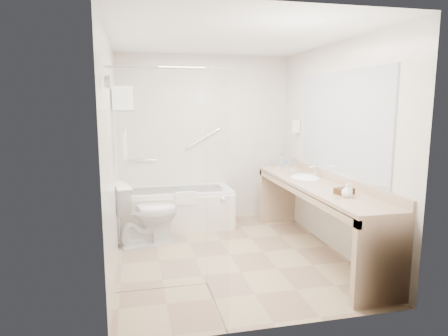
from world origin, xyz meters
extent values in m
plane|color=tan|center=(0.00, 0.00, 0.00)|extent=(3.20, 3.20, 0.00)
cube|color=white|center=(0.00, 0.00, 2.50)|extent=(2.60, 3.20, 0.10)
cube|color=beige|center=(0.00, 1.60, 1.25)|extent=(2.60, 0.10, 2.50)
cube|color=beige|center=(0.00, -1.60, 1.25)|extent=(2.60, 0.10, 2.50)
cube|color=beige|center=(-1.30, 0.00, 1.25)|extent=(0.10, 3.20, 2.50)
cube|color=beige|center=(1.30, 0.00, 1.25)|extent=(0.10, 3.20, 2.50)
cube|color=white|center=(-0.50, 1.25, 0.28)|extent=(1.60, 0.70, 0.55)
cube|color=white|center=(-0.50, 0.89, 0.25)|extent=(1.60, 0.02, 0.50)
cube|color=white|center=(-0.40, 0.90, 0.50)|extent=(0.28, 0.06, 0.18)
cylinder|color=silver|center=(-0.95, 1.56, 0.95)|extent=(0.40, 0.03, 0.03)
cylinder|color=silver|center=(-0.05, 1.56, 1.25)|extent=(0.53, 0.03, 0.33)
cube|color=silver|center=(-0.85, -0.70, 1.05)|extent=(0.90, 0.01, 2.10)
cube|color=silver|center=(-0.40, -1.15, 1.05)|extent=(0.02, 0.90, 2.10)
cylinder|color=silver|center=(-0.85, -0.70, 2.10)|extent=(0.90, 0.02, 0.02)
sphere|color=silver|center=(-0.37, -1.30, 1.00)|extent=(0.05, 0.05, 0.05)
cylinder|color=silver|center=(-1.25, -1.15, 1.95)|extent=(0.04, 0.10, 0.10)
cube|color=silver|center=(-1.17, 0.35, 1.70)|extent=(0.24, 0.55, 0.02)
cylinder|color=silver|center=(-1.17, 0.35, 1.48)|extent=(0.02, 0.55, 0.02)
cube|color=white|center=(-1.17, 0.35, 1.32)|extent=(0.03, 0.42, 0.32)
cube|color=white|center=(-1.17, 0.35, 1.76)|extent=(0.22, 0.40, 0.08)
cube|color=white|center=(-1.17, 0.35, 1.84)|extent=(0.22, 0.40, 0.08)
cube|color=white|center=(-1.17, 0.35, 1.93)|extent=(0.22, 0.40, 0.08)
cube|color=tan|center=(1.02, -0.15, 0.82)|extent=(0.55, 2.70, 0.05)
cube|color=tan|center=(1.29, -0.15, 0.90)|extent=(0.03, 2.70, 0.10)
cube|color=tan|center=(0.77, -0.15, 0.77)|extent=(0.04, 2.70, 0.08)
cube|color=tan|center=(1.02, -1.46, 0.40)|extent=(0.55, 0.08, 0.80)
cube|color=tan|center=(1.02, 1.16, 0.40)|extent=(0.55, 0.08, 0.80)
ellipsoid|color=white|center=(1.05, 0.25, 0.82)|extent=(0.40, 0.52, 0.14)
cylinder|color=silver|center=(1.20, 0.25, 0.93)|extent=(0.03, 0.03, 0.14)
cube|color=#ADB1B9|center=(1.29, -0.15, 1.55)|extent=(0.02, 2.00, 1.20)
cube|color=white|center=(1.25, 1.05, 1.45)|extent=(0.08, 0.10, 0.18)
imported|color=white|center=(-0.95, 0.60, 0.40)|extent=(0.91, 0.65, 0.81)
cube|color=#412717|center=(1.06, -0.72, 0.88)|extent=(0.21, 0.17, 0.06)
imported|color=white|center=(1.02, -0.86, 0.88)|extent=(0.09, 0.15, 0.06)
imported|color=white|center=(1.01, -0.85, 0.90)|extent=(0.14, 0.16, 0.10)
cylinder|color=silver|center=(1.06, 1.10, 0.94)|extent=(0.06, 0.06, 0.18)
cylinder|color=blue|center=(1.06, 1.10, 1.04)|extent=(0.03, 0.03, 0.03)
cylinder|color=silver|center=(1.05, 0.56, 0.92)|extent=(0.05, 0.05, 0.15)
cylinder|color=blue|center=(1.05, 0.56, 1.01)|extent=(0.03, 0.03, 0.02)
cylinder|color=silver|center=(0.88, 0.47, 0.93)|extent=(0.06, 0.06, 0.16)
cylinder|color=blue|center=(0.88, 0.47, 1.02)|extent=(0.03, 0.03, 0.02)
cylinder|color=silver|center=(0.84, 0.67, 0.89)|extent=(0.08, 0.08, 0.08)
cylinder|color=silver|center=(0.99, 0.52, 0.89)|extent=(0.07, 0.07, 0.08)
camera|label=1|loc=(-1.07, -4.40, 1.79)|focal=32.00mm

